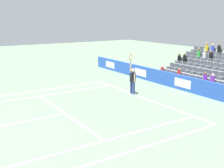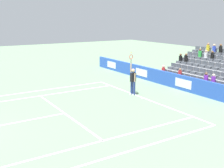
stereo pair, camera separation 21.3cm
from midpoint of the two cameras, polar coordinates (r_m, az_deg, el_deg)
The scene contains 11 objects.
line_baseline at distance 18.23m, azimuth 6.85°, elevation -2.87°, with size 10.97×0.10×0.01m, color white.
line_service at distance 15.51m, azimuth -9.22°, elevation -5.89°, with size 8.23×0.10×0.01m, color white.
line_centre_service at distance 14.66m, azimuth -20.89°, elevation -7.78°, with size 0.10×6.40×0.01m, color white.
line_singles_sideline_left at distance 19.08m, azimuth -15.37°, elevation -2.53°, with size 0.10×11.89×0.01m, color white.
line_singles_sideline_right at distance 11.88m, azimuth -3.27°, elevation -11.91°, with size 0.10×11.89×0.01m, color white.
line_doubles_sideline_left at distance 20.35m, azimuth -16.52°, elevation -1.62°, with size 0.10×11.89×0.01m, color white.
line_doubles_sideline_right at distance 10.83m, azimuth 0.38°, elevation -14.54°, with size 0.10×11.89×0.01m, color white.
line_centre_mark at distance 18.17m, azimuth 6.60°, elevation -2.92°, with size 0.10×0.20×0.01m, color white.
sponsor_barrier at distance 20.50m, azimuth 14.74°, elevation 0.14°, with size 23.77×0.22×1.08m.
tennis_player at distance 18.75m, azimuth 4.60°, elevation 0.76°, with size 0.53×0.39×2.85m.
stadium_stand at distance 23.14m, azimuth 20.83°, elevation 1.90°, with size 7.44×4.75×3.01m.
Camera 2 is at (-13.60, -0.87, 5.07)m, focal length 45.01 mm.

